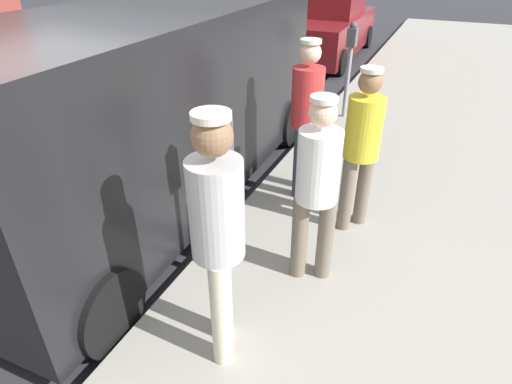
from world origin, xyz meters
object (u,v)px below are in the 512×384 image
at_px(parking_meter_far, 350,54).
at_px(pedestrian_in_red, 307,111).
at_px(parked_sedan_ahead, 325,28).
at_px(pedestrian_in_yellow, 362,143).
at_px(parking_meter_near, 221,170).
at_px(pedestrian_in_gray, 217,230).
at_px(pedestrian_in_white, 317,183).
at_px(parked_van, 148,106).

height_order(parking_meter_far, pedestrian_in_red, pedestrian_in_red).
bearing_deg(pedestrian_in_red, parked_sedan_ahead, 104.60).
height_order(pedestrian_in_yellow, parked_sedan_ahead, pedestrian_in_yellow).
relative_size(parking_meter_near, pedestrian_in_red, 0.87).
bearing_deg(pedestrian_in_gray, parking_meter_near, 116.76).
bearing_deg(pedestrian_in_white, parking_meter_far, 99.95).
bearing_deg(pedestrian_in_white, pedestrian_in_yellow, 80.35).
bearing_deg(parked_sedan_ahead, pedestrian_in_yellow, -71.44).
bearing_deg(pedestrian_in_red, pedestrian_in_yellow, -31.85).
xyz_separation_m(parking_meter_near, pedestrian_in_gray, (0.38, -0.75, 0.02)).
bearing_deg(pedestrian_in_red, parking_meter_near, -95.79).
distance_m(parking_meter_far, pedestrian_in_gray, 5.06).
bearing_deg(pedestrian_in_yellow, parked_sedan_ahead, 108.56).
distance_m(pedestrian_in_white, parked_van, 2.34).
bearing_deg(pedestrian_in_yellow, parking_meter_near, -125.97).
distance_m(pedestrian_in_gray, parked_van, 2.60).
distance_m(parking_meter_near, pedestrian_in_yellow, 1.47).
relative_size(parking_meter_far, pedestrian_in_red, 0.87).
distance_m(pedestrian_in_red, parked_sedan_ahead, 7.61).
bearing_deg(parking_meter_near, pedestrian_in_gray, -63.24).
xyz_separation_m(parking_meter_near, parked_van, (-1.50, 1.05, -0.03)).
bearing_deg(pedestrian_in_yellow, parking_meter_far, 105.52).
height_order(pedestrian_in_gray, pedestrian_in_white, pedestrian_in_gray).
xyz_separation_m(parking_meter_near, parked_sedan_ahead, (-1.75, 8.98, -0.43)).
height_order(pedestrian_in_red, parked_sedan_ahead, pedestrian_in_red).
distance_m(parking_meter_far, parked_sedan_ahead, 5.01).
bearing_deg(parked_van, pedestrian_in_white, -19.51).
distance_m(pedestrian_in_red, parked_van, 1.76).
bearing_deg(pedestrian_in_yellow, pedestrian_in_red, 148.15).
xyz_separation_m(pedestrian_in_gray, parked_van, (-1.88, 1.80, -0.05)).
xyz_separation_m(pedestrian_in_red, pedestrian_in_white, (0.54, -1.36, -0.07)).
bearing_deg(parked_van, pedestrian_in_gray, -43.79).
relative_size(parking_meter_near, pedestrian_in_yellow, 0.92).
relative_size(parking_meter_far, pedestrian_in_yellow, 0.92).
distance_m(parking_meter_near, pedestrian_in_red, 1.63).
bearing_deg(parked_sedan_ahead, parking_meter_near, -78.97).
xyz_separation_m(pedestrian_in_yellow, pedestrian_in_white, (-0.16, -0.92, -0.00)).
height_order(parking_meter_far, parked_van, parked_van).
distance_m(parking_meter_far, pedestrian_in_yellow, 3.23).
bearing_deg(pedestrian_in_yellow, pedestrian_in_white, -99.65).
height_order(parking_meter_far, parked_sedan_ahead, parking_meter_far).
xyz_separation_m(pedestrian_in_red, parked_sedan_ahead, (-1.92, 7.35, -0.41)).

